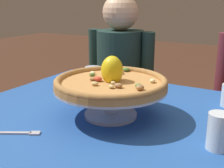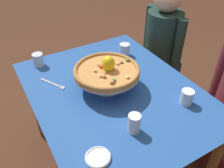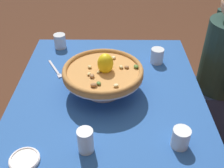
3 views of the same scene
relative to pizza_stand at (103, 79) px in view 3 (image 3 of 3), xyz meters
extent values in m
cylinder|color=olive|center=(-0.51, -0.39, -0.46)|extent=(0.06, 0.06, 0.71)
cylinder|color=olive|center=(-0.51, 0.44, -0.46)|extent=(0.06, 0.06, 0.71)
cube|color=olive|center=(0.05, 0.02, -0.10)|extent=(1.23, 0.95, 0.02)
cube|color=#23519E|center=(0.05, 0.02, -0.08)|extent=(1.27, 0.99, 0.00)
cylinder|color=#B7B7C1|center=(0.00, 0.00, -0.07)|extent=(0.19, 0.19, 0.01)
cylinder|color=#B7B7C1|center=(0.00, 0.00, -0.02)|extent=(0.04, 0.04, 0.09)
cylinder|color=#B7B7C1|center=(0.00, 0.00, 0.03)|extent=(0.41, 0.41, 0.01)
cylinder|color=#BC8447|center=(0.00, 0.00, 0.04)|extent=(0.41, 0.41, 0.02)
torus|color=#A6743E|center=(0.00, 0.00, 0.06)|extent=(0.41, 0.41, 0.02)
ellipsoid|color=beige|center=(-0.11, 0.05, 0.06)|extent=(0.03, 0.03, 0.01)
ellipsoid|color=tan|center=(0.04, -0.07, 0.06)|extent=(0.03, 0.03, 0.01)
ellipsoid|color=#996B42|center=(-0.07, -0.02, 0.06)|extent=(0.02, 0.02, 0.01)
ellipsoid|color=#4C7533|center=(-0.10, 0.03, 0.06)|extent=(0.03, 0.03, 0.01)
ellipsoid|color=#996B42|center=(0.13, -0.04, 0.06)|extent=(0.03, 0.03, 0.02)
ellipsoid|color=#4C7533|center=(-0.02, 0.17, 0.06)|extent=(0.04, 0.03, 0.02)
ellipsoid|color=tan|center=(-0.02, 0.09, 0.06)|extent=(0.03, 0.03, 0.01)
ellipsoid|color=beige|center=(0.13, 0.07, 0.06)|extent=(0.03, 0.03, 0.01)
ellipsoid|color=#996B42|center=(-0.02, 0.12, 0.06)|extent=(0.02, 0.03, 0.01)
ellipsoid|color=#C63D28|center=(-0.04, -0.02, 0.06)|extent=(0.03, 0.03, 0.02)
ellipsoid|color=tan|center=(0.02, -0.02, 0.06)|extent=(0.02, 0.02, 0.01)
ellipsoid|color=#996B42|center=(0.06, -0.05, 0.06)|extent=(0.03, 0.02, 0.02)
ellipsoid|color=#4C7533|center=(0.12, -0.02, 0.06)|extent=(0.03, 0.03, 0.01)
ellipsoid|color=tan|center=(-0.02, -0.07, 0.06)|extent=(0.03, 0.03, 0.01)
ellipsoid|color=#C63D28|center=(0.00, 0.00, 0.06)|extent=(0.04, 0.04, 0.02)
ellipsoid|color=yellow|center=(0.00, 0.01, 0.09)|extent=(0.09, 0.09, 0.11)
cylinder|color=silver|center=(0.37, 0.33, -0.03)|extent=(0.07, 0.07, 0.09)
cylinder|color=silver|center=(0.37, 0.33, -0.06)|extent=(0.07, 0.07, 0.04)
cylinder|color=silver|center=(-0.29, 0.32, -0.03)|extent=(0.08, 0.08, 0.09)
cylinder|color=silver|center=(-0.29, 0.32, -0.06)|extent=(0.07, 0.07, 0.04)
cylinder|color=silver|center=(0.39, -0.06, -0.03)|extent=(0.07, 0.07, 0.11)
cylinder|color=silver|center=(0.39, -0.06, -0.05)|extent=(0.06, 0.06, 0.06)
cylinder|color=silver|center=(-0.47, -0.30, -0.03)|extent=(0.08, 0.08, 0.09)
cylinder|color=silver|center=(-0.47, -0.30, -0.05)|extent=(0.07, 0.07, 0.07)
cylinder|color=white|center=(0.45, -0.30, -0.07)|extent=(0.12, 0.12, 0.01)
torus|color=white|center=(0.45, -0.30, -0.07)|extent=(0.12, 0.12, 0.01)
cube|color=#B7B7C1|center=(-0.22, -0.30, -0.08)|extent=(0.16, 0.10, 0.01)
cube|color=#B7B7C1|center=(-0.13, -0.25, -0.08)|extent=(0.04, 0.04, 0.01)
cube|color=navy|center=(-0.39, 0.78, -0.58)|extent=(0.30, 0.33, 0.48)
cylinder|color=#1E3833|center=(-0.58, 0.77, -0.06)|extent=(0.08, 0.08, 0.41)
camera|label=1|loc=(0.51, -0.87, 0.34)|focal=46.67mm
camera|label=2|loc=(1.07, -0.58, 0.87)|focal=38.27mm
camera|label=3|loc=(1.13, 0.06, 0.81)|focal=43.22mm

